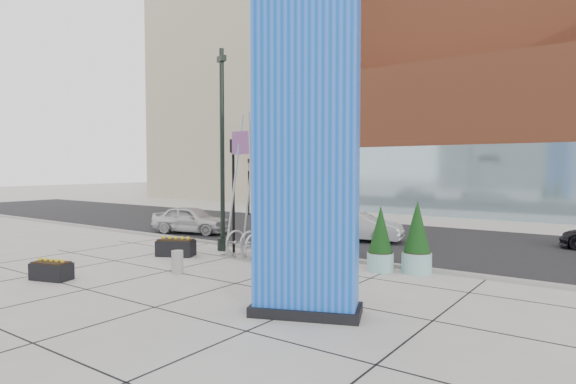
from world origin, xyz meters
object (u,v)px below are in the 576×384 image
Objects in this scene: public_art_sculpture at (252,221)px; car_silver_mid at (357,226)px; concrete_bollard at (177,262)px; car_white_west at (191,220)px; blue_pylon at (306,138)px; overhead_street_sign at (248,155)px; lamp_post at (222,169)px.

car_silver_mid is at bearing 86.49° from public_art_sculpture.
car_white_west reaches higher than concrete_bollard.
blue_pylon is 15.37m from car_white_west.
concrete_bollard is (-5.89, 1.25, -3.79)m from blue_pylon.
overhead_street_sign is 1.10× the size of car_white_west.
concrete_bollard is 5.26m from overhead_street_sign.
car_white_west is at bearing 150.15° from lamp_post.
public_art_sculpture reaches higher than overhead_street_sign.
blue_pylon is at bearing -31.99° from public_art_sculpture.
car_white_west is at bearing 166.74° from overhead_street_sign.
lamp_post is at bearing -134.36° from car_white_west.
car_white_west is 8.75m from car_silver_mid.
blue_pylon is 1.03× the size of lamp_post.
overhead_street_sign is at bearing 92.92° from concrete_bollard.
public_art_sculpture is 7.40× the size of concrete_bollard.
car_silver_mid is at bearing 89.36° from blue_pylon.
lamp_post reaches higher than public_art_sculpture.
concrete_bollard is at bearing 156.97° from car_silver_mid.
car_silver_mid is at bearing -86.70° from car_white_west.
overhead_street_sign is at bearing -7.11° from lamp_post.
public_art_sculpture is at bearing 117.73° from blue_pylon.
blue_pylon is 12.11m from car_silver_mid.
public_art_sculpture is 1.32× the size of car_white_west.
concrete_bollard is 9.60m from car_white_west.
public_art_sculpture is (2.14, -0.64, -1.96)m from lamp_post.
concrete_bollard is at bearing -150.23° from car_white_west.
public_art_sculpture is 7.91m from car_white_west.
blue_pylon is 1.87× the size of overhead_street_sign.
public_art_sculpture is at bearing -130.64° from car_white_west.
lamp_post is at bearing 171.49° from public_art_sculpture.
public_art_sculpture is at bearing 155.08° from car_silver_mid.
car_silver_mid is (1.64, 9.54, 0.33)m from concrete_bollard.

